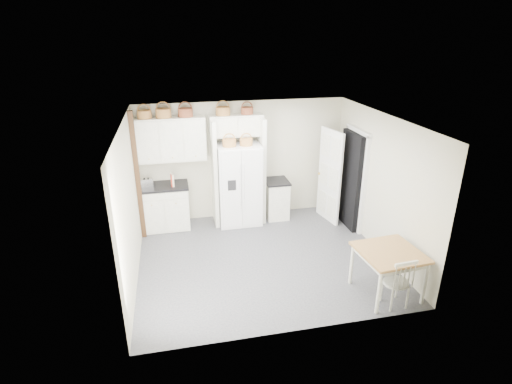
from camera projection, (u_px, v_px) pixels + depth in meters
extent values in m
plane|color=#2D2D37|center=(262.00, 258.00, 7.48)|extent=(4.50, 4.50, 0.00)
plane|color=white|center=(263.00, 120.00, 6.50)|extent=(4.50, 4.50, 0.00)
plane|color=beige|center=(242.00, 160.00, 8.80)|extent=(4.50, 0.00, 4.50)
plane|color=beige|center=(130.00, 205.00, 6.55)|extent=(0.00, 4.00, 4.00)
plane|color=beige|center=(380.00, 184.00, 7.43)|extent=(0.00, 4.00, 4.00)
cube|color=white|center=(239.00, 184.00, 8.60)|extent=(0.91, 0.73, 1.77)
cube|color=beige|center=(165.00, 207.00, 8.50)|extent=(1.00, 0.63, 0.93)
cube|color=beige|center=(276.00, 200.00, 9.00)|extent=(0.48, 0.57, 0.84)
cube|color=#A27032|center=(387.00, 272.00, 6.35)|extent=(0.99, 0.99, 0.77)
cube|color=beige|center=(396.00, 282.00, 6.07)|extent=(0.42, 0.38, 0.80)
cube|color=black|center=(163.00, 186.00, 8.32)|extent=(1.04, 0.67, 0.04)
cube|color=black|center=(277.00, 181.00, 8.83)|extent=(0.52, 0.61, 0.04)
cube|color=silver|center=(147.00, 183.00, 8.21)|extent=(0.27, 0.19, 0.17)
cube|color=#B31F10|center=(172.00, 180.00, 8.23)|extent=(0.04, 0.17, 0.25)
cube|color=beige|center=(172.00, 180.00, 8.23)|extent=(0.07, 0.18, 0.26)
cylinder|color=#A4572D|center=(144.00, 114.00, 7.84)|extent=(0.28, 0.28, 0.16)
cylinder|color=#A4572D|center=(163.00, 113.00, 7.90)|extent=(0.30, 0.30, 0.18)
cylinder|color=maroon|center=(185.00, 112.00, 7.99)|extent=(0.29, 0.29, 0.17)
cylinder|color=#A4572D|center=(223.00, 111.00, 8.14)|extent=(0.30, 0.30, 0.17)
cylinder|color=maroon|center=(247.00, 111.00, 8.24)|extent=(0.25, 0.25, 0.15)
cylinder|color=#A4572D|center=(229.00, 143.00, 8.11)|extent=(0.28, 0.28, 0.15)
cylinder|color=#A4572D|center=(246.00, 142.00, 8.18)|extent=(0.26, 0.26, 0.14)
cube|color=beige|center=(171.00, 139.00, 8.13)|extent=(1.40, 0.34, 0.90)
cube|color=beige|center=(236.00, 125.00, 8.31)|extent=(1.12, 0.34, 0.45)
cube|color=beige|center=(214.00, 173.00, 8.46)|extent=(0.08, 0.60, 2.30)
cube|color=beige|center=(261.00, 170.00, 8.65)|extent=(0.08, 0.60, 2.30)
cube|color=#452512|center=(138.00, 177.00, 7.78)|extent=(0.09, 0.09, 2.60)
cube|color=black|center=(352.00, 180.00, 8.42)|extent=(0.18, 0.85, 2.05)
cube|color=white|center=(330.00, 176.00, 8.65)|extent=(0.21, 0.79, 2.05)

